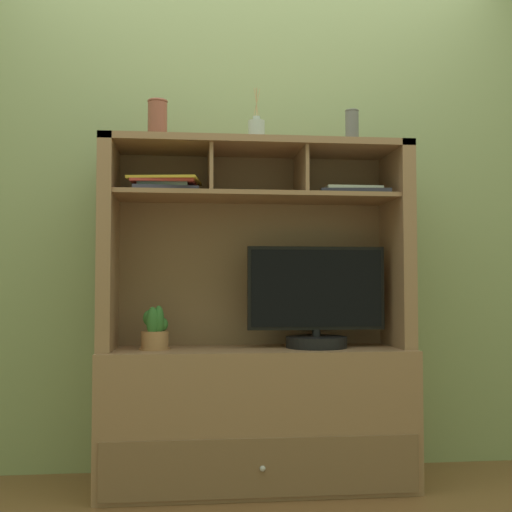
{
  "coord_description": "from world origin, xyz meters",
  "views": [
    {
      "loc": [
        -0.31,
        -2.87,
        0.87
      ],
      "look_at": [
        0.0,
        0.0,
        1.01
      ],
      "focal_mm": 45.31,
      "sensor_mm": 36.0,
      "label": 1
    }
  ],
  "objects": [
    {
      "name": "accent_vase",
      "position": [
        0.44,
        -0.01,
        1.6
      ],
      "size": [
        0.06,
        0.06,
        0.16
      ],
      "color": "slate",
      "rests_on": "media_console"
    },
    {
      "name": "potted_orchid",
      "position": [
        -0.44,
        -0.03,
        0.68
      ],
      "size": [
        0.13,
        0.13,
        0.19
      ],
      "color": "#AA784F",
      "rests_on": "media_console"
    },
    {
      "name": "tv_monitor",
      "position": [
        0.27,
        -0.03,
        0.78
      ],
      "size": [
        0.62,
        0.27,
        0.45
      ],
      "color": "black",
      "rests_on": "media_console"
    },
    {
      "name": "magazine_stack_centre",
      "position": [
        0.43,
        -0.04,
        1.3
      ],
      "size": [
        0.33,
        0.24,
        0.03
      ],
      "color": "#2B2C3D",
      "rests_on": "media_console"
    },
    {
      "name": "floor_plane",
      "position": [
        0.0,
        0.0,
        -0.01
      ],
      "size": [
        6.0,
        6.0,
        0.02
      ],
      "primitive_type": "cube",
      "color": "brown",
      "rests_on": "ground"
    },
    {
      "name": "ceramic_vase",
      "position": [
        -0.44,
        0.01,
        1.61
      ],
      "size": [
        0.09,
        0.09,
        0.19
      ],
      "color": "brown",
      "rests_on": "media_console"
    },
    {
      "name": "diffuser_bottle",
      "position": [
        0.0,
        -0.02,
        1.57
      ],
      "size": [
        0.08,
        0.08,
        0.25
      ],
      "color": "#ADB9B3",
      "rests_on": "media_console"
    },
    {
      "name": "back_wall",
      "position": [
        0.0,
        0.26,
        1.4
      ],
      "size": [
        6.0,
        0.02,
        2.8
      ],
      "primitive_type": "cube",
      "color": "#8FA06B",
      "rests_on": "ground"
    },
    {
      "name": "magazine_stack_left",
      "position": [
        -0.41,
        -0.04,
        1.31
      ],
      "size": [
        0.32,
        0.28,
        0.05
      ],
      "color": "#35354D",
      "rests_on": "media_console"
    },
    {
      "name": "media_console",
      "position": [
        0.0,
        0.01,
        0.46
      ],
      "size": [
        1.36,
        0.5,
        1.51
      ],
      "color": "#997151",
      "rests_on": "ground"
    }
  ]
}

